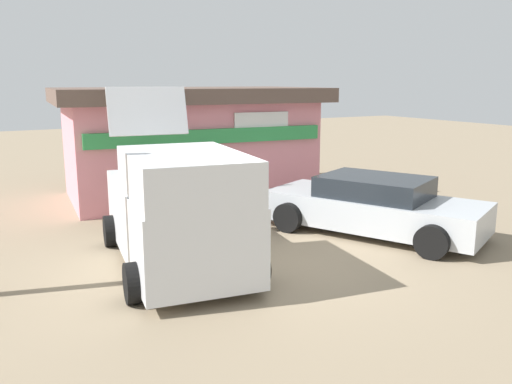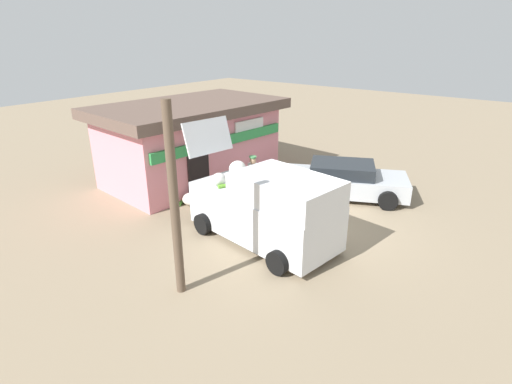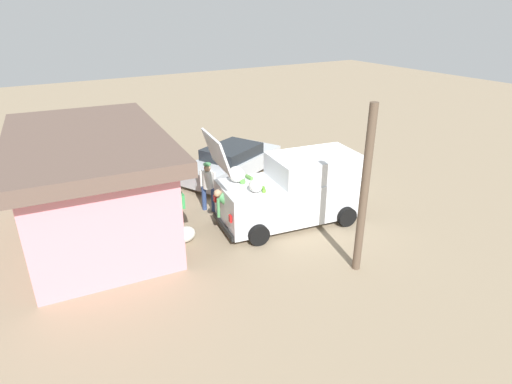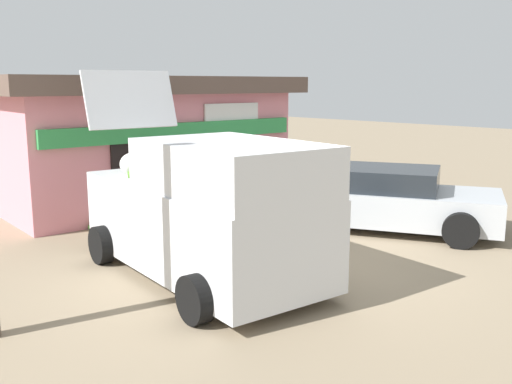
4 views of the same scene
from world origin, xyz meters
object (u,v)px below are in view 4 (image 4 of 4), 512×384
(customer_bending, at_px, (142,199))
(paint_bucket, at_px, (275,194))
(vendor_standing, at_px, (218,183))
(delivery_van, at_px, (207,210))
(parked_sedan, at_px, (380,199))
(storefront_bar, at_px, (140,138))
(unloaded_banana_pile, at_px, (112,220))

(customer_bending, height_order, paint_bucket, customer_bending)
(vendor_standing, height_order, paint_bucket, vendor_standing)
(vendor_standing, bearing_deg, delivery_van, -134.12)
(parked_sedan, distance_m, paint_bucket, 3.17)
(storefront_bar, relative_size, delivery_van, 1.53)
(customer_bending, relative_size, paint_bucket, 3.27)
(storefront_bar, xyz_separation_m, paint_bucket, (2.18, -2.35, -1.34))
(customer_bending, bearing_deg, delivery_van, -97.06)
(vendor_standing, bearing_deg, unloaded_banana_pile, 135.45)
(storefront_bar, xyz_separation_m, vendor_standing, (-0.47, -3.38, -0.61))
(vendor_standing, bearing_deg, parked_sedan, -41.53)
(vendor_standing, distance_m, customer_bending, 1.70)
(storefront_bar, bearing_deg, unloaded_banana_pile, -135.57)
(delivery_van, bearing_deg, vendor_standing, 45.88)
(delivery_van, bearing_deg, parked_sedan, -1.15)
(customer_bending, distance_m, unloaded_banana_pile, 1.56)
(delivery_van, xyz_separation_m, unloaded_banana_pile, (0.47, 3.48, -0.81))
(unloaded_banana_pile, bearing_deg, delivery_van, -97.64)
(customer_bending, bearing_deg, parked_sedan, -28.04)
(vendor_standing, xyz_separation_m, unloaded_banana_pile, (-1.49, 1.47, -0.73))
(parked_sedan, bearing_deg, delivery_van, 178.85)
(parked_sedan, height_order, customer_bending, customer_bending)
(unloaded_banana_pile, bearing_deg, customer_bending, -98.50)
(delivery_van, distance_m, paint_bucket, 5.58)
(customer_bending, bearing_deg, paint_bucket, 12.57)
(unloaded_banana_pile, distance_m, paint_bucket, 4.16)
(delivery_van, relative_size, paint_bucket, 11.68)
(delivery_van, height_order, parked_sedan, delivery_van)
(storefront_bar, bearing_deg, paint_bucket, -47.07)
(customer_bending, xyz_separation_m, paint_bucket, (4.35, 0.97, -0.65))
(delivery_van, xyz_separation_m, paint_bucket, (4.61, 3.05, -0.82))
(storefront_bar, relative_size, unloaded_banana_pile, 8.63)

